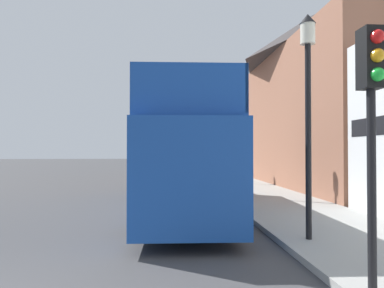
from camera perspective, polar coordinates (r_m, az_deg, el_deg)
ground_plane at (r=25.46m, az=-11.27°, el=-5.68°), size 144.00×144.00×0.00m
sidewalk at (r=22.71m, az=6.85°, el=-6.08°), size 3.73×108.00×0.14m
brick_terrace_rear at (r=24.64m, az=17.88°, el=6.49°), size 6.00×20.07×10.55m
tour_bus at (r=12.78m, az=-1.24°, el=-2.32°), size 2.78×10.99×3.88m
parked_car_ahead_of_bus at (r=22.07m, az=-0.81°, el=-4.69°), size 1.98×4.41×1.38m
traffic_signal at (r=5.74m, az=25.73°, el=6.42°), size 0.28×0.42×3.63m
lamp_post_nearest at (r=8.70m, az=17.26°, el=8.70°), size 0.35×0.35×4.95m
lamp_post_second at (r=15.84m, az=7.08°, el=4.77°), size 0.35×0.35×5.17m
lamp_post_third at (r=23.16m, az=3.54°, el=1.75°), size 0.35×0.35×4.40m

